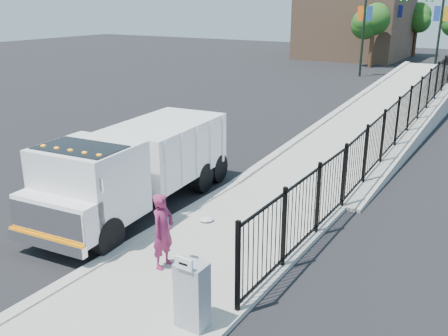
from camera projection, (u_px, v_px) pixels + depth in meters
The scene contains 16 objects.
ground at pixel (157, 233), 12.89m from camera, with size 120.00×120.00×0.00m, color black.
sidewalk at pixel (169, 288), 10.30m from camera, with size 3.55×12.00×0.12m, color #9E998E.
curb at pixel (101, 263), 11.25m from camera, with size 0.30×12.00×0.16m, color #ADAAA3.
ramp at pixel (394, 122), 24.77m from camera, with size 3.95×24.00×1.70m, color #9E998E.
iron_fence at pixel (408, 124), 20.55m from camera, with size 0.10×28.00×1.80m, color black.
truck at pixel (134, 165), 13.86m from camera, with size 2.89×7.29×2.44m.
worker at pixel (163, 231), 10.78m from camera, with size 0.62×0.41×1.70m, color #84234C.
utility_cabinet at pixel (192, 295), 8.83m from camera, with size 0.55×0.40×1.25m, color gray.
arrow_sign at pixel (184, 264), 8.42m from camera, with size 0.35×0.04×0.22m, color white.
debris at pixel (206, 219), 13.31m from camera, with size 0.40×0.40×0.10m, color silver.
light_pole_0 at pixel (368, 19), 38.16m from camera, with size 3.77×0.22×8.00m.
light_pole_1 at pixel (437, 20), 37.62m from camera, with size 3.78×0.22×8.00m.
light_pole_2 at pixel (399, 16), 46.39m from camera, with size 3.77×0.22×8.00m.
tree_0 at pixel (374, 22), 43.66m from camera, with size 2.77×2.77×5.38m.
tree_2 at pixel (417, 18), 53.21m from camera, with size 2.75×2.75×5.37m.
building at pixel (355, 18), 51.64m from camera, with size 10.00×10.00×8.00m, color #8C664C.
Camera 1 is at (7.59, -9.06, 5.69)m, focal length 40.00 mm.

